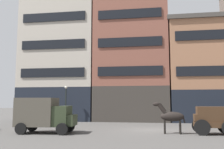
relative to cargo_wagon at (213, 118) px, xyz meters
The scene contains 9 objects.
ground_plane 4.98m from the cargo_wagon, 154.17° to the left, with size 120.00×120.00×0.00m, color #4C4947.
building_far_left 21.47m from the cargo_wagon, 143.29° to the left, with size 10.02×6.54×18.39m.
building_center_left 15.77m from the cargo_wagon, 119.04° to the left, with size 9.37×6.54×18.19m.
building_center_right 12.99m from the cargo_wagon, 82.58° to the left, with size 7.63×6.54×12.20m.
cargo_wagon is the anchor object (origin of this frame).
draft_horse 2.95m from the cargo_wagon, behind, with size 2.35×0.71×2.30m.
delivery_truck_near 12.36m from the cargo_wagon, behind, with size 4.43×2.32×2.62m.
pedestrian_officer 6.90m from the cargo_wagon, 72.62° to the left, with size 0.47×0.47×1.79m.
streetlamp_curbside 15.98m from the cargo_wagon, 150.29° to the left, with size 0.32×0.32×4.12m.
Camera 1 is at (-0.22, -20.39, 2.36)m, focal length 38.36 mm.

